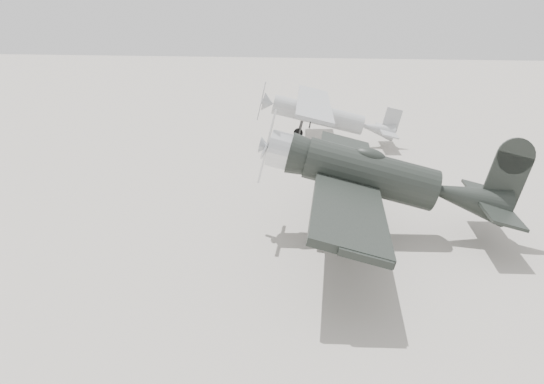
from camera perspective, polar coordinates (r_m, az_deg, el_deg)
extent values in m
plane|color=gray|center=(16.48, 3.99, -6.94)|extent=(160.00, 160.00, 0.00)
cylinder|color=black|center=(17.61, 10.50, 1.78)|extent=(4.36, 1.55, 1.37)
cone|color=black|center=(18.11, 20.74, 1.49)|extent=(2.59, 1.38, 1.27)
cylinder|color=silver|center=(17.66, 0.79, 2.14)|extent=(0.93, 1.25, 1.21)
cone|color=silver|center=(17.73, -1.09, 2.20)|extent=(0.36, 0.56, 0.55)
cube|color=silver|center=(17.72, -0.87, 2.19)|extent=(0.07, 0.18, 2.54)
ellipsoid|color=black|center=(17.44, 9.97, 3.71)|extent=(1.10, 0.71, 0.45)
cube|color=black|center=(17.68, 8.22, 0.80)|extent=(2.54, 11.81, 0.22)
cube|color=black|center=(18.30, 23.13, 1.53)|extent=(1.24, 4.15, 0.10)
cube|color=black|center=(18.14, 23.91, 4.02)|extent=(1.18, 0.15, 1.76)
cylinder|color=black|center=(16.90, 6.76, -4.83)|extent=(0.67, 0.18, 0.67)
cylinder|color=black|center=(19.35, 6.81, -1.76)|extent=(0.67, 0.18, 0.67)
cylinder|color=#333333|center=(16.65, 6.85, -2.76)|extent=(0.11, 0.11, 1.37)
cylinder|color=#333333|center=(19.14, 6.89, 0.09)|extent=(0.11, 0.11, 1.37)
cylinder|color=black|center=(18.50, 23.68, 0.11)|extent=(0.22, 0.09, 0.22)
cylinder|color=gray|center=(30.07, 4.98, 8.28)|extent=(5.22, 1.56, 1.09)
cone|color=gray|center=(30.33, 11.59, 8.07)|extent=(1.86, 1.15, 0.99)
cone|color=gray|center=(30.15, -0.53, 8.38)|extent=(0.69, 1.08, 1.03)
cube|color=gray|center=(30.18, -1.29, 8.38)|extent=(0.06, 0.14, 2.17)
cube|color=gray|center=(29.96, 4.24, 9.45)|extent=(2.88, 11.00, 0.18)
cube|color=gray|center=(30.40, 12.52, 8.12)|extent=(1.20, 3.43, 0.08)
cube|color=gray|center=(30.31, 12.79, 9.31)|extent=(0.89, 0.16, 1.28)
cylinder|color=black|center=(29.30, 3.38, 5.05)|extent=(0.56, 0.19, 0.55)
cylinder|color=black|center=(31.42, 3.42, 5.97)|extent=(0.56, 0.19, 0.55)
cylinder|color=#333333|center=(29.18, 3.40, 6.13)|extent=(0.10, 0.10, 1.19)
cylinder|color=#333333|center=(31.30, 3.44, 6.97)|extent=(0.10, 0.10, 1.19)
cylinder|color=black|center=(30.49, 12.85, 7.47)|extent=(0.18, 0.09, 0.18)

